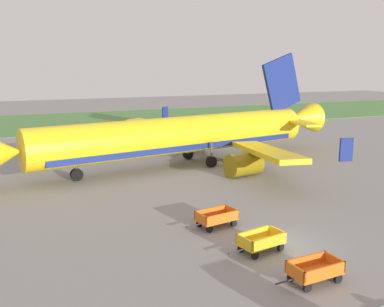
# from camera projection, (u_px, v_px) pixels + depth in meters

# --- Properties ---
(ground_plane) EXTENTS (220.00, 220.00, 0.00)m
(ground_plane) POSITION_uv_depth(u_px,v_px,m) (285.00, 245.00, 25.14)
(ground_plane) COLOR gray
(grass_strip) EXTENTS (220.00, 28.00, 0.06)m
(grass_strip) POSITION_uv_depth(u_px,v_px,m) (98.00, 120.00, 79.12)
(grass_strip) COLOR #518442
(grass_strip) RESTS_ON ground
(airplane) EXTENTS (37.53, 30.30, 11.34)m
(airplane) POSITION_uv_depth(u_px,v_px,m) (187.00, 135.00, 44.26)
(airplane) COLOR yellow
(airplane) RESTS_ON ground
(baggage_cart_nearest) EXTENTS (3.60, 1.60, 1.07)m
(baggage_cart_nearest) POSITION_uv_depth(u_px,v_px,m) (315.00, 270.00, 20.74)
(baggage_cart_nearest) COLOR orange
(baggage_cart_nearest) RESTS_ON ground
(baggage_cart_second_in_row) EXTENTS (3.63, 1.88, 1.07)m
(baggage_cart_second_in_row) POSITION_uv_depth(u_px,v_px,m) (261.00, 241.00, 24.12)
(baggage_cart_second_in_row) COLOR gold
(baggage_cart_second_in_row) RESTS_ON ground
(baggage_cart_third_in_row) EXTENTS (3.63, 1.84, 1.07)m
(baggage_cart_third_in_row) POSITION_uv_depth(u_px,v_px,m) (216.00, 218.00, 27.79)
(baggage_cart_third_in_row) COLOR orange
(baggage_cart_third_in_row) RESTS_ON ground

